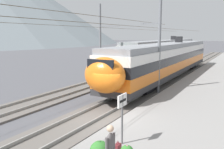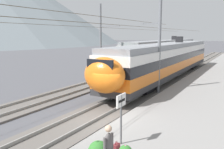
{
  "view_description": "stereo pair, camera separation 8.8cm",
  "coord_description": "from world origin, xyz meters",
  "px_view_note": "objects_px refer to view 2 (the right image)",
  "views": [
    {
      "loc": [
        -11.01,
        -6.7,
        4.72
      ],
      "look_at": [
        5.39,
        2.58,
        1.66
      ],
      "focal_mm": 39.07,
      "sensor_mm": 36.0,
      "label": 1
    },
    {
      "loc": [
        -10.96,
        -6.78,
        4.72
      ],
      "look_at": [
        5.39,
        2.58,
        1.66
      ],
      "focal_mm": 39.07,
      "sensor_mm": 36.0,
      "label": 2
    }
  ],
  "objects_px": {
    "train_far_track": "(165,50)",
    "passenger_walking": "(108,148)",
    "train_near_platform": "(168,59)",
    "catenary_mast_mid": "(158,43)",
    "catenary_mast_far_side": "(102,39)",
    "handbag_near_sign": "(116,148)",
    "platform_sign": "(121,108)"
  },
  "relations": [
    {
      "from": "train_far_track",
      "to": "catenary_mast_mid",
      "type": "bearing_deg",
      "value": -163.9
    },
    {
      "from": "platform_sign",
      "to": "train_far_track",
      "type": "bearing_deg",
      "value": 14.69
    },
    {
      "from": "train_far_track",
      "to": "passenger_walking",
      "type": "bearing_deg",
      "value": -165.06
    },
    {
      "from": "passenger_walking",
      "to": "handbag_near_sign",
      "type": "relative_size",
      "value": 3.84
    },
    {
      "from": "train_far_track",
      "to": "passenger_walking",
      "type": "relative_size",
      "value": 18.92
    },
    {
      "from": "train_far_track",
      "to": "passenger_walking",
      "type": "distance_m",
      "value": 35.87
    },
    {
      "from": "handbag_near_sign",
      "to": "train_far_track",
      "type": "bearing_deg",
      "value": 14.67
    },
    {
      "from": "train_near_platform",
      "to": "catenary_mast_far_side",
      "type": "xyz_separation_m",
      "value": [
        -1.75,
        7.21,
        2.02
      ]
    },
    {
      "from": "train_far_track",
      "to": "catenary_mast_far_side",
      "type": "bearing_deg",
      "value": 172.81
    },
    {
      "from": "catenary_mast_mid",
      "to": "passenger_walking",
      "type": "bearing_deg",
      "value": -167.14
    },
    {
      "from": "train_near_platform",
      "to": "catenary_mast_far_side",
      "type": "relative_size",
      "value": 0.57
    },
    {
      "from": "catenary_mast_mid",
      "to": "train_far_track",
      "type": "bearing_deg",
      "value": 16.1
    },
    {
      "from": "passenger_walking",
      "to": "handbag_near_sign",
      "type": "distance_m",
      "value": 1.83
    },
    {
      "from": "train_far_track",
      "to": "train_near_platform",
      "type": "bearing_deg",
      "value": -161.43
    },
    {
      "from": "platform_sign",
      "to": "handbag_near_sign",
      "type": "relative_size",
      "value": 4.7
    },
    {
      "from": "train_far_track",
      "to": "platform_sign",
      "type": "height_order",
      "value": "train_far_track"
    },
    {
      "from": "passenger_walking",
      "to": "catenary_mast_mid",
      "type": "bearing_deg",
      "value": 12.86
    },
    {
      "from": "catenary_mast_far_side",
      "to": "passenger_walking",
      "type": "height_order",
      "value": "catenary_mast_far_side"
    },
    {
      "from": "train_far_track",
      "to": "platform_sign",
      "type": "xyz_separation_m",
      "value": [
        -32.38,
        -8.49,
        -0.37
      ]
    },
    {
      "from": "train_near_platform",
      "to": "catenary_mast_far_side",
      "type": "distance_m",
      "value": 7.69
    },
    {
      "from": "catenary_mast_mid",
      "to": "catenary_mast_far_side",
      "type": "relative_size",
      "value": 1.0
    },
    {
      "from": "train_near_platform",
      "to": "passenger_walking",
      "type": "bearing_deg",
      "value": -167.96
    },
    {
      "from": "train_near_platform",
      "to": "handbag_near_sign",
      "type": "distance_m",
      "value": 18.41
    },
    {
      "from": "passenger_walking",
      "to": "handbag_near_sign",
      "type": "bearing_deg",
      "value": 20.44
    },
    {
      "from": "catenary_mast_mid",
      "to": "passenger_walking",
      "type": "xyz_separation_m",
      "value": [
        -12.53,
        -2.86,
        -2.78
      ]
    },
    {
      "from": "platform_sign",
      "to": "handbag_near_sign",
      "type": "bearing_deg",
      "value": -166.14
    },
    {
      "from": "train_far_track",
      "to": "handbag_near_sign",
      "type": "height_order",
      "value": "train_far_track"
    },
    {
      "from": "train_near_platform",
      "to": "catenary_mast_mid",
      "type": "xyz_separation_m",
      "value": [
        -6.99,
        -1.3,
        1.84
      ]
    },
    {
      "from": "catenary_mast_mid",
      "to": "handbag_near_sign",
      "type": "xyz_separation_m",
      "value": [
        -10.98,
        -2.28,
        -3.57
      ]
    },
    {
      "from": "train_near_platform",
      "to": "train_far_track",
      "type": "height_order",
      "value": "same"
    },
    {
      "from": "passenger_walking",
      "to": "handbag_near_sign",
      "type": "xyz_separation_m",
      "value": [
        1.55,
        0.58,
        -0.78
      ]
    },
    {
      "from": "catenary_mast_far_side",
      "to": "train_near_platform",
      "type": "bearing_deg",
      "value": -76.37
    }
  ]
}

